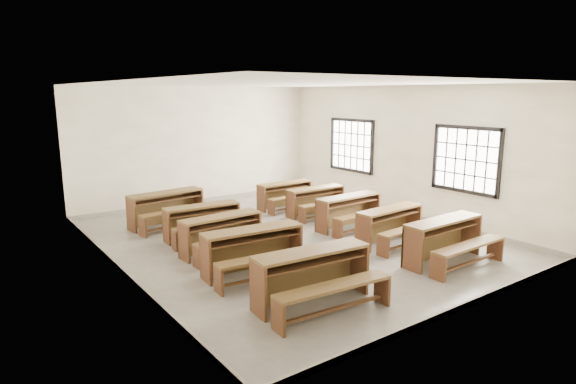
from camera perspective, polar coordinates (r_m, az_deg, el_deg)
room at (r=9.87m, az=0.43°, el=6.58°), size 8.50×8.50×3.20m
desk_set_0 at (r=7.03m, az=3.07°, el=-9.60°), size 1.86×1.07×0.81m
desk_set_1 at (r=8.17m, az=-4.04°, el=-6.63°), size 1.81×1.06×0.78m
desk_set_2 at (r=9.28m, az=-7.78°, el=-4.67°), size 1.66×0.93×0.73m
desk_set_3 at (r=10.26m, az=-10.04°, el=-3.20°), size 1.64×0.93×0.72m
desk_set_4 at (r=11.43m, az=-14.11°, el=-1.63°), size 1.83×1.09×0.79m
desk_set_5 at (r=9.16m, az=18.18°, el=-5.15°), size 1.76×0.94×0.79m
desk_set_6 at (r=10.00m, az=12.16°, el=-3.63°), size 1.67×0.95×0.73m
desk_set_7 at (r=10.97m, az=7.38°, el=-2.05°), size 1.68×0.91×0.75m
desk_set_8 at (r=12.06m, az=3.41°, el=-0.87°), size 1.57×0.85×0.70m
desk_set_9 at (r=12.78m, az=-0.27°, el=-0.15°), size 1.54×0.80×0.69m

